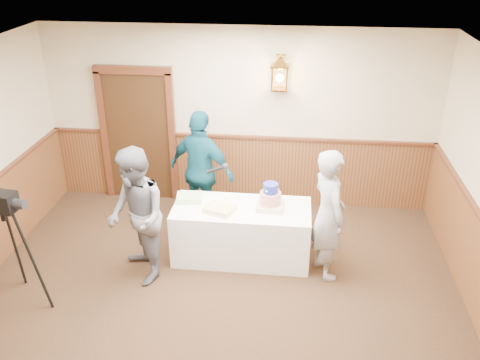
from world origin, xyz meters
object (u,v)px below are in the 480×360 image
object	(u,v)px
tiered_cake	(270,198)
tv_camera_rig	(13,256)
sheet_cake_yellow	(219,209)
display_table	(242,232)
assistant_p	(202,171)
baker	(328,215)
sheet_cake_green	(189,198)
interviewer	(136,217)

from	to	relation	value
tiered_cake	tv_camera_rig	world-z (taller)	tv_camera_rig
sheet_cake_yellow	display_table	bearing A→B (deg)	26.82
display_table	tiered_cake	xyz separation A→B (m)	(0.37, 0.04, 0.51)
tiered_cake	assistant_p	distance (m)	1.24
tiered_cake	baker	bearing A→B (deg)	-21.98
baker	assistant_p	size ratio (longest dim) A/B	0.96
baker	tv_camera_rig	world-z (taller)	baker
sheet_cake_green	tv_camera_rig	world-z (taller)	tv_camera_rig
interviewer	tv_camera_rig	world-z (taller)	interviewer
display_table	tv_camera_rig	xyz separation A→B (m)	(-2.49, -1.26, 0.29)
sheet_cake_yellow	assistant_p	size ratio (longest dim) A/B	0.20
tiered_cake	sheet_cake_yellow	distance (m)	0.67
assistant_p	sheet_cake_green	bearing A→B (deg)	108.13
tiered_cake	assistant_p	size ratio (longest dim) A/B	0.20
baker	assistant_p	xyz separation A→B (m)	(-1.76, 1.00, 0.03)
tiered_cake	sheet_cake_green	size ratio (longest dim) A/B	1.09
tv_camera_rig	assistant_p	bearing A→B (deg)	54.10
sheet_cake_green	interviewer	bearing A→B (deg)	-124.97
display_table	sheet_cake_yellow	bearing A→B (deg)	-153.18
display_table	sheet_cake_green	size ratio (longest dim) A/B	5.48
display_table	sheet_cake_yellow	world-z (taller)	sheet_cake_yellow
display_table	tv_camera_rig	distance (m)	2.81
sheet_cake_yellow	assistant_p	distance (m)	0.96
tiered_cake	sheet_cake_green	distance (m)	1.10
display_table	tv_camera_rig	size ratio (longest dim) A/B	1.21
sheet_cake_yellow	baker	xyz separation A→B (m)	(1.37, -0.12, 0.07)
sheet_cake_yellow	sheet_cake_green	bearing A→B (deg)	150.05
sheet_cake_yellow	interviewer	size ratio (longest dim) A/B	0.20
interviewer	baker	size ratio (longest dim) A/B	1.02
interviewer	tiered_cake	bearing A→B (deg)	80.38
display_table	tv_camera_rig	bearing A→B (deg)	-153.23
assistant_p	tv_camera_rig	distance (m)	2.72
tiered_cake	tv_camera_rig	size ratio (longest dim) A/B	0.24
sheet_cake_yellow	baker	distance (m)	1.38
baker	tv_camera_rig	xyz separation A→B (m)	(-3.59, -1.00, -0.20)
sheet_cake_green	tv_camera_rig	bearing A→B (deg)	-142.15
display_table	tiered_cake	distance (m)	0.63
tv_camera_rig	sheet_cake_green	bearing A→B (deg)	44.53
assistant_p	sheet_cake_yellow	bearing A→B (deg)	137.57
tv_camera_rig	tiered_cake	bearing A→B (deg)	31.04
sheet_cake_yellow	tv_camera_rig	distance (m)	2.49
assistant_p	tv_camera_rig	size ratio (longest dim) A/B	1.21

